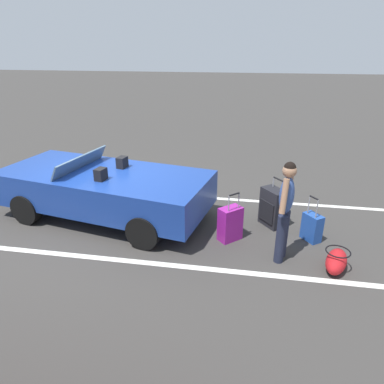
% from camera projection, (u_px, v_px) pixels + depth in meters
% --- Properties ---
extents(ground_plane, '(80.00, 80.00, 0.00)m').
position_uv_depth(ground_plane, '(108.00, 215.00, 7.07)').
color(ground_plane, '#383533').
extents(lot_line_near, '(18.00, 0.12, 0.01)m').
position_uv_depth(lot_line_near, '(128.00, 192.00, 8.17)').
color(lot_line_near, silver).
rests_on(lot_line_near, ground_plane).
extents(lot_line_mid, '(18.00, 0.12, 0.01)m').
position_uv_depth(lot_line_mid, '(73.00, 255.00, 5.73)').
color(lot_line_mid, silver).
rests_on(lot_line_mid, ground_plane).
extents(convertible_car, '(4.39, 2.51, 1.24)m').
position_uv_depth(convertible_car, '(96.00, 187.00, 6.91)').
color(convertible_car, navy).
rests_on(convertible_car, ground_plane).
extents(suitcase_large_black, '(0.52, 0.55, 0.94)m').
position_uv_depth(suitcase_large_black, '(273.00, 207.00, 6.56)').
color(suitcase_large_black, black).
rests_on(suitcase_large_black, ground_plane).
extents(suitcase_medium_bright, '(0.46, 0.45, 0.92)m').
position_uv_depth(suitcase_medium_bright, '(230.00, 224.00, 6.09)').
color(suitcase_medium_bright, '#991E8C').
rests_on(suitcase_medium_bright, ground_plane).
extents(suitcase_small_carryon, '(0.36, 0.39, 0.85)m').
position_uv_depth(suitcase_small_carryon, '(312.00, 227.00, 6.09)').
color(suitcase_small_carryon, '#1E479E').
rests_on(suitcase_small_carryon, ground_plane).
extents(duffel_bag, '(0.50, 0.70, 0.34)m').
position_uv_depth(duffel_bag, '(336.00, 261.00, 5.31)').
color(duffel_bag, red).
rests_on(duffel_bag, ground_plane).
extents(traveler_person, '(0.30, 0.60, 1.65)m').
position_uv_depth(traveler_person, '(285.00, 207.00, 5.29)').
color(traveler_person, '#1E2338').
rests_on(traveler_person, ground_plane).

